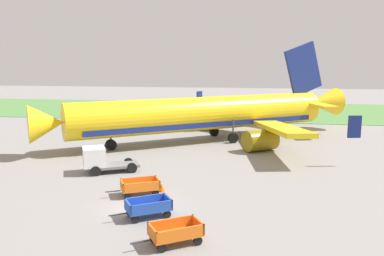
# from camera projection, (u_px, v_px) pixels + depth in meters

# --- Properties ---
(ground_plane) EXTENTS (220.00, 220.00, 0.00)m
(ground_plane) POSITION_uv_depth(u_px,v_px,m) (138.00, 207.00, 24.18)
(ground_plane) COLOR gray
(grass_strip) EXTENTS (220.00, 28.00, 0.06)m
(grass_strip) POSITION_uv_depth(u_px,v_px,m) (214.00, 110.00, 71.86)
(grass_strip) COLOR #518442
(grass_strip) RESTS_ON ground
(airplane) EXTENTS (33.15, 28.18, 11.34)m
(airplane) POSITION_uv_depth(u_px,v_px,m) (212.00, 114.00, 43.95)
(airplane) COLOR yellow
(airplane) RESTS_ON ground
(baggage_cart_nearest) EXTENTS (3.40, 2.52, 1.07)m
(baggage_cart_nearest) POSITION_uv_depth(u_px,v_px,m) (175.00, 232.00, 19.23)
(baggage_cart_nearest) COLOR orange
(baggage_cart_nearest) RESTS_ON ground
(baggage_cart_second_in_row) EXTENTS (3.40, 2.51, 1.07)m
(baggage_cart_second_in_row) POSITION_uv_depth(u_px,v_px,m) (148.00, 207.00, 22.56)
(baggage_cart_second_in_row) COLOR #234CB2
(baggage_cart_second_in_row) RESTS_ON ground
(baggage_cart_third_in_row) EXTENTS (3.52, 2.35, 1.07)m
(baggage_cart_third_in_row) POSITION_uv_depth(u_px,v_px,m) (140.00, 186.00, 26.26)
(baggage_cart_third_in_row) COLOR orange
(baggage_cart_third_in_row) RESTS_ON ground
(service_truck_beside_carts) EXTENTS (4.76, 3.68, 2.10)m
(service_truck_beside_carts) POSITION_uv_depth(u_px,v_px,m) (100.00, 159.00, 31.51)
(service_truck_beside_carts) COLOR slate
(service_truck_beside_carts) RESTS_ON ground
(traffic_cone_near_plane) EXTENTS (0.46, 0.46, 0.60)m
(traffic_cone_near_plane) POSITION_uv_depth(u_px,v_px,m) (162.00, 187.00, 27.06)
(traffic_cone_near_plane) COLOR orange
(traffic_cone_near_plane) RESTS_ON ground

